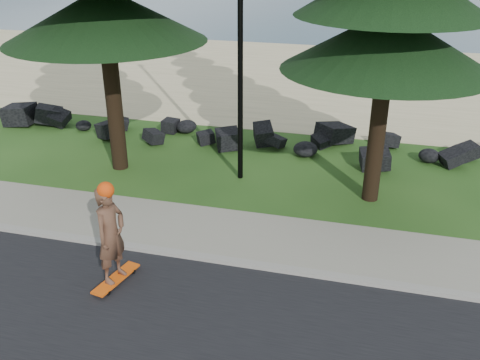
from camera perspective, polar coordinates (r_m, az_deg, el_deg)
The scene contains 7 objects.
ground at distance 12.01m, azimuth -3.84°, elevation -5.98°, with size 160.00×160.00×0.00m, color #214816.
kerb at distance 11.26m, azimuth -5.28°, elevation -8.05°, with size 160.00×0.20×0.10m, color #9B978B.
sidewalk at distance 12.15m, azimuth -3.55°, elevation -5.34°, with size 160.00×2.00×0.08m, color #9C9682.
beach_sand at distance 25.21m, azimuth 6.62°, elevation 10.86°, with size 160.00×15.00×0.01m, color tan.
seawall_boulders at distance 16.86m, azimuth 2.09°, elevation 3.63°, with size 60.00×2.40×1.10m, color black, non-canonical shape.
lamp_post at distance 13.50m, azimuth 0.03°, elevation 16.41°, with size 0.25×0.14×8.14m.
skateboarder at distance 10.21m, azimuth -13.60°, elevation -5.75°, with size 0.60×1.19×2.14m.
Camera 1 is at (3.35, -9.70, 6.22)m, focal length 40.00 mm.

